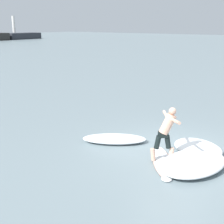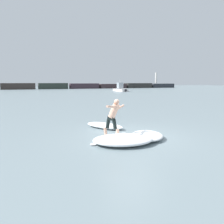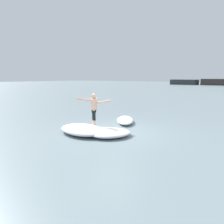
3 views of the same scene
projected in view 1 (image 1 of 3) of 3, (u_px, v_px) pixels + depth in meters
The scene contains 6 objects.
ground_plane at pixel (175, 150), 10.07m from camera, with size 200.00×200.00×0.00m, color gray.
surfboard at pixel (162, 161), 9.21m from camera, with size 2.22×1.68×0.20m.
surfer at pixel (167, 130), 9.00m from camera, with size 1.20×1.11×1.60m.
wave_foam_at_tail at pixel (114, 139), 10.71m from camera, with size 1.91×2.29×0.27m.
wave_foam_at_nose at pixel (198, 148), 9.94m from camera, with size 2.06×2.17×0.27m.
wave_foam_beside at pixel (193, 163), 8.79m from camera, with size 2.59×2.00×0.34m.
Camera 1 is at (-8.74, -3.85, 3.98)m, focal length 50.00 mm.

